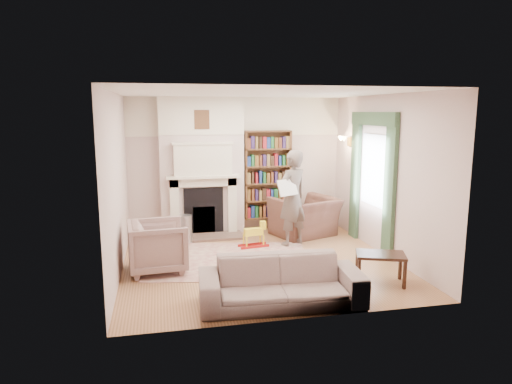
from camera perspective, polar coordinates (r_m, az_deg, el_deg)
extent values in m
plane|color=brown|center=(7.85, 0.38, -8.61)|extent=(4.50, 4.50, 0.00)
plane|color=white|center=(7.44, 0.41, 12.27)|extent=(4.50, 4.50, 0.00)
plane|color=beige|center=(9.71, -2.46, 3.47)|extent=(4.50, 0.00, 4.50)
plane|color=beige|center=(5.38, 5.55, -1.92)|extent=(4.50, 0.00, 4.50)
plane|color=beige|center=(7.38, -16.94, 0.95)|extent=(0.00, 4.50, 4.50)
plane|color=beige|center=(8.29, 15.77, 1.97)|extent=(0.00, 4.50, 4.50)
cube|color=beige|center=(9.44, -6.78, 3.22)|extent=(1.70, 0.35, 2.80)
cube|color=silver|center=(9.18, -6.59, 1.90)|extent=(1.47, 0.24, 0.05)
cube|color=black|center=(9.40, -6.56, -2.37)|extent=(0.80, 0.06, 0.96)
cube|color=silver|center=(9.16, -6.65, 3.99)|extent=(1.15, 0.18, 0.62)
cube|color=brown|center=(9.74, 1.46, 2.16)|extent=(1.00, 0.24, 1.85)
cube|color=silver|center=(8.63, 14.47, 2.67)|extent=(0.02, 0.90, 1.30)
cube|color=#2A422C|center=(8.04, 16.38, 0.25)|extent=(0.07, 0.32, 2.40)
cube|color=#2A422C|center=(9.28, 12.30, 1.69)|extent=(0.07, 0.32, 2.40)
cube|color=#2A422C|center=(8.55, 14.47, 8.86)|extent=(0.09, 1.70, 0.24)
cube|color=beige|center=(7.89, -3.27, -8.47)|extent=(3.00, 2.50, 0.01)
imported|color=#4C2B28|center=(9.37, 6.10, -3.09)|extent=(1.48, 1.39, 0.78)
imported|color=#A49487|center=(7.43, -12.17, -6.65)|extent=(0.96, 0.94, 0.81)
imported|color=#A39C86|center=(6.09, 3.15, -11.15)|extent=(2.19, 0.98, 0.62)
imported|color=#5D514A|center=(8.57, 4.55, -0.77)|extent=(0.79, 0.70, 1.81)
cube|color=white|center=(8.30, 3.97, 0.57)|extent=(0.44, 0.32, 0.29)
cylinder|color=#9A9BA1|center=(8.91, -8.77, -4.61)|extent=(0.31, 0.31, 0.55)
cube|color=#E1C84F|center=(7.86, -2.41, -8.38)|extent=(0.41, 0.41, 0.03)
cube|color=#AF2214|center=(7.54, -2.70, -9.11)|extent=(0.33, 0.24, 0.05)
cube|color=red|center=(7.56, 4.61, -9.24)|extent=(0.25, 0.19, 0.02)
cube|color=red|center=(7.54, 2.58, -9.25)|extent=(0.30, 0.28, 0.02)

